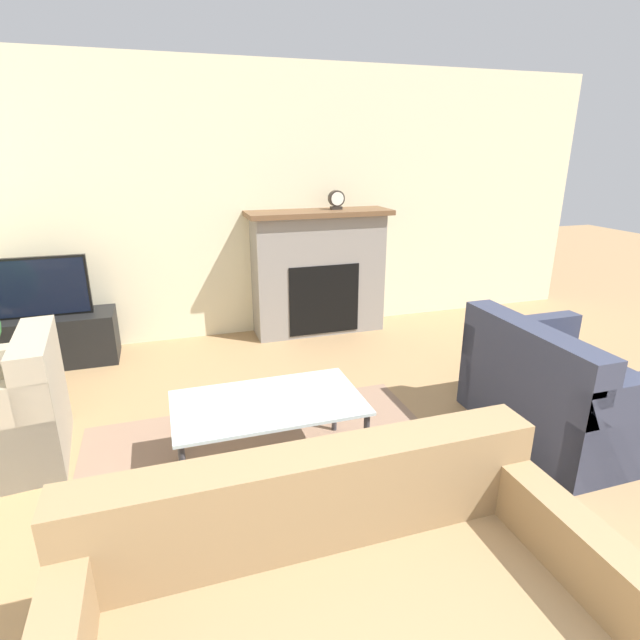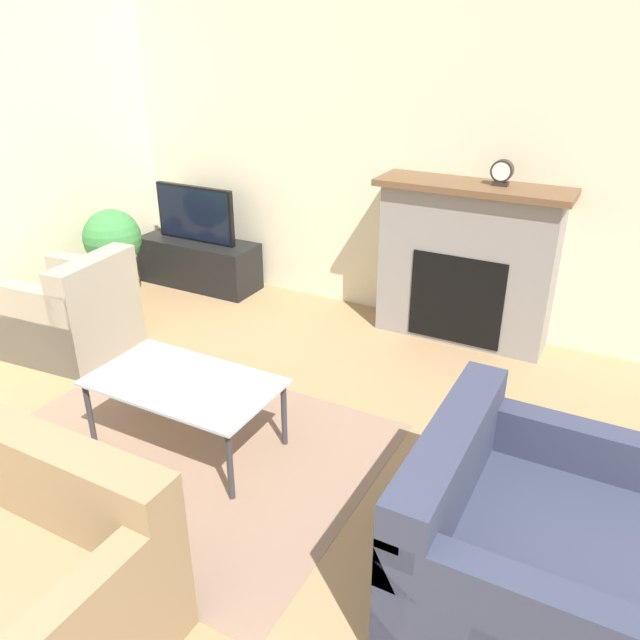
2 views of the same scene
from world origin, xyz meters
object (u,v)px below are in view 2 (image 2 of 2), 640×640
at_px(tv, 195,214).
at_px(potted_plant, 113,243).
at_px(couch_loveseat, 516,547).
at_px(mantel_clock, 502,172).
at_px(coffee_table, 184,387).
at_px(armchair_by_window, 72,316).

distance_m(tv, potted_plant, 0.83).
relative_size(couch_loveseat, mantel_clock, 6.30).
height_order(tv, coffee_table, tv).
bearing_deg(mantel_clock, coffee_table, -118.51).
relative_size(tv, potted_plant, 0.97).
distance_m(tv, armchair_by_window, 1.66).
relative_size(armchair_by_window, mantel_clock, 4.69).
relative_size(tv, mantel_clock, 4.57).
bearing_deg(tv, coffee_table, -53.52).
bearing_deg(couch_loveseat, potted_plant, 67.50).
relative_size(potted_plant, mantel_clock, 4.68).
relative_size(coffee_table, potted_plant, 1.26).
relative_size(couch_loveseat, potted_plant, 1.35).
relative_size(armchair_by_window, coffee_table, 0.80).
bearing_deg(armchair_by_window, mantel_clock, 116.08).
height_order(coffee_table, mantel_clock, mantel_clock).
relative_size(armchair_by_window, potted_plant, 1.00).
distance_m(tv, mantel_clock, 2.92).
bearing_deg(potted_plant, tv, 62.32).
xyz_separation_m(potted_plant, mantel_clock, (3.22, 0.83, 0.81)).
height_order(tv, mantel_clock, mantel_clock).
xyz_separation_m(couch_loveseat, armchair_by_window, (-3.62, 0.78, 0.01)).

